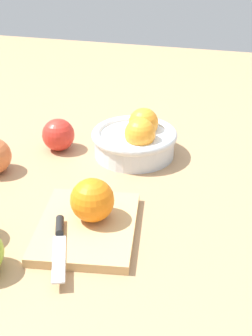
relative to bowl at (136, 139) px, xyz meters
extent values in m
plane|color=tan|center=(0.20, -0.07, -0.04)|extent=(2.40, 2.40, 0.00)
cylinder|color=silver|center=(0.00, 0.00, -0.02)|extent=(0.18, 0.18, 0.05)
torus|color=silver|center=(0.00, 0.00, 0.01)|extent=(0.20, 0.20, 0.02)
sphere|color=orange|center=(0.02, 0.02, 0.03)|extent=(0.07, 0.07, 0.07)
sphere|color=orange|center=(-0.03, 0.01, 0.03)|extent=(0.07, 0.07, 0.07)
cube|color=tan|center=(0.30, -0.01, -0.03)|extent=(0.24, 0.20, 0.02)
sphere|color=orange|center=(0.29, 0.00, 0.01)|extent=(0.08, 0.08, 0.08)
cube|color=silver|center=(0.40, -0.02, -0.02)|extent=(0.11, 0.06, 0.00)
cylinder|color=black|center=(0.33, -0.05, -0.02)|extent=(0.05, 0.03, 0.01)
sphere|color=red|center=(0.02, -0.18, 0.00)|extent=(0.08, 0.08, 0.08)
camera|label=1|loc=(0.90, 0.23, 0.44)|focal=47.93mm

